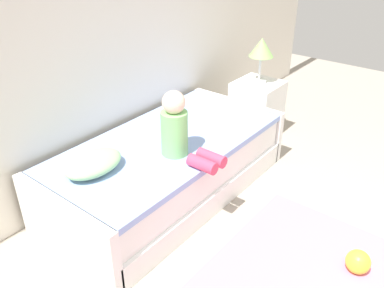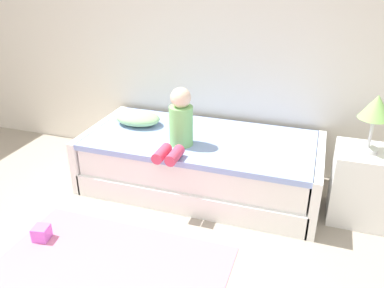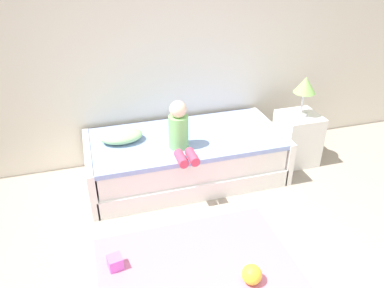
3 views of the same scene
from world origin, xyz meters
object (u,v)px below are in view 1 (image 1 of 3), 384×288
at_px(nightstand, 256,109).
at_px(pillow, 93,163).
at_px(child_figure, 179,131).
at_px(bed, 169,167).
at_px(table_lamp, 261,50).
at_px(toy_ball, 358,262).

height_order(nightstand, pillow, pillow).
height_order(nightstand, child_figure, child_figure).
bearing_deg(child_figure, nightstand, 7.27).
distance_m(bed, nightstand, 1.35).
bearing_deg(nightstand, child_figure, -172.73).
bearing_deg(bed, child_figure, -117.69).
xyz_separation_m(table_lamp, pillow, (-2.01, 0.14, -0.37)).
relative_size(table_lamp, pillow, 1.02).
height_order(nightstand, table_lamp, table_lamp).
bearing_deg(pillow, child_figure, -31.20).
height_order(child_figure, pillow, child_figure).
xyz_separation_m(pillow, toy_ball, (0.76, -1.67, -0.48)).
relative_size(child_figure, toy_ball, 3.15).
bearing_deg(child_figure, pillow, 148.80).
height_order(bed, table_lamp, table_lamp).
distance_m(bed, table_lamp, 1.52).
distance_m(nightstand, pillow, 2.03).
relative_size(nightstand, pillow, 1.36).
relative_size(bed, table_lamp, 4.69).
distance_m(table_lamp, toy_ball, 2.15).
bearing_deg(bed, toy_ball, -86.53).
bearing_deg(table_lamp, bed, 178.27).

